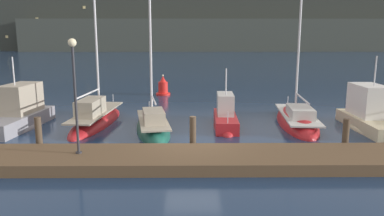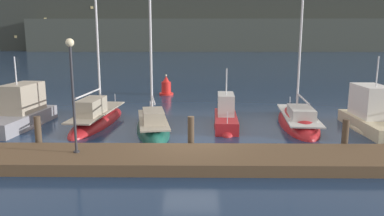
% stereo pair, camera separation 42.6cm
% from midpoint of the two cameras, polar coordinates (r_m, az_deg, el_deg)
% --- Properties ---
extents(ground_plane, '(400.00, 400.00, 0.00)m').
position_cam_midpoint_polar(ground_plane, '(16.71, -0.62, -6.34)').
color(ground_plane, '#192D4C').
extents(dock, '(33.16, 2.80, 0.45)m').
position_cam_midpoint_polar(dock, '(14.81, -0.63, -7.76)').
color(dock, brown).
rests_on(dock, ground).
extents(mooring_pile_1, '(0.28, 0.28, 1.55)m').
position_cam_midpoint_polar(mooring_pile_1, '(17.55, -22.96, -3.77)').
color(mooring_pile_1, '#4C3D2D').
rests_on(mooring_pile_1, ground).
extents(mooring_pile_2, '(0.28, 0.28, 1.56)m').
position_cam_midpoint_polar(mooring_pile_2, '(16.22, -0.63, -4.01)').
color(mooring_pile_2, '#4C3D2D').
rests_on(mooring_pile_2, ground).
extents(mooring_pile_3, '(0.28, 0.28, 1.45)m').
position_cam_midpoint_polar(mooring_pile_3, '(17.54, 21.72, -3.85)').
color(mooring_pile_3, '#4C3D2D').
rests_on(mooring_pile_3, ground).
extents(motorboat_berth_2, '(2.60, 6.08, 4.45)m').
position_cam_midpoint_polar(motorboat_berth_2, '(22.65, -25.48, -1.65)').
color(motorboat_berth_2, gray).
rests_on(motorboat_berth_2, ground).
extents(sailboat_berth_3, '(2.34, 7.53, 9.73)m').
position_cam_midpoint_polar(sailboat_berth_3, '(22.05, -14.95, -1.89)').
color(sailboat_berth_3, red).
rests_on(sailboat_berth_3, ground).
extents(sailboat_berth_4, '(2.69, 6.19, 7.88)m').
position_cam_midpoint_polar(sailboat_berth_4, '(19.94, -6.57, -3.21)').
color(sailboat_berth_4, '#195647').
rests_on(sailboat_berth_4, ground).
extents(motorboat_berth_5, '(1.48, 4.60, 3.78)m').
position_cam_midpoint_polar(motorboat_berth_5, '(20.82, 4.52, -2.01)').
color(motorboat_berth_5, red).
rests_on(motorboat_berth_5, ground).
extents(sailboat_berth_6, '(2.74, 7.40, 9.53)m').
position_cam_midpoint_polar(sailboat_berth_6, '(22.07, 15.14, -2.17)').
color(sailboat_berth_6, red).
rests_on(sailboat_berth_6, ground).
extents(motorboat_berth_7, '(2.03, 5.70, 4.43)m').
position_cam_midpoint_polar(motorboat_berth_7, '(22.26, 25.05, -1.76)').
color(motorboat_berth_7, beige).
rests_on(motorboat_berth_7, ground).
extents(channel_buoy, '(1.20, 1.20, 1.73)m').
position_cam_midpoint_polar(channel_buoy, '(31.72, -4.81, 3.12)').
color(channel_buoy, red).
rests_on(channel_buoy, ground).
extents(dock_lamppost, '(0.32, 0.32, 4.43)m').
position_cam_midpoint_polar(dock_lamppost, '(14.88, -18.29, 4.25)').
color(dock_lamppost, '#2D2D33').
rests_on(dock_lamppost, dock).
extents(hillside_backdrop, '(240.00, 23.00, 21.15)m').
position_cam_midpoint_polar(hillside_backdrop, '(125.57, 0.90, 13.27)').
color(hillside_backdrop, '#333833').
rests_on(hillside_backdrop, ground).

